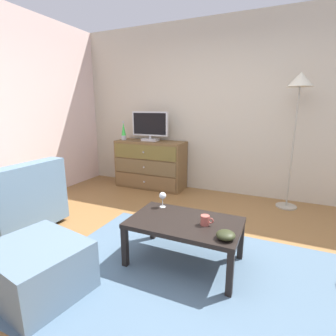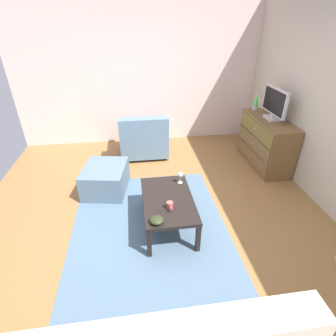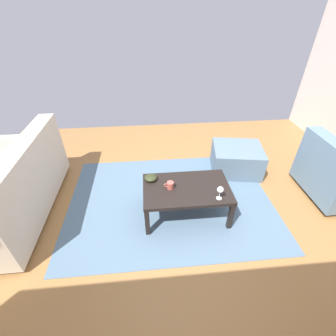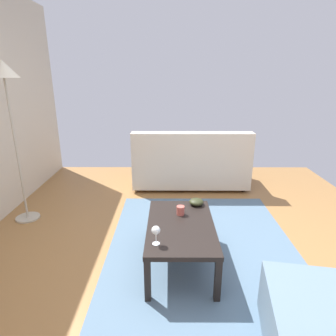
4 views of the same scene
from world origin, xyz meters
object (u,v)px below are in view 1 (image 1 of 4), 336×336
Objects in this scene: wine_glass at (163,196)px; tv at (150,126)px; dresser at (151,164)px; coffee_table at (185,226)px; lava_lamp at (124,132)px; bowl_decorative at (226,235)px; ottoman at (38,268)px; mug at (205,220)px; standing_lamp at (299,93)px; armchair at (17,202)px.

tv is at bearing 121.35° from wine_glass.
coffee_table is at bearing -54.60° from dresser.
lava_lamp is 3.07m from bowl_decorative.
mug is at bearing 36.73° from ottoman.
coffee_table is at bearing 156.29° from bowl_decorative.
ottoman is 0.38× the size of standing_lamp.
wine_glass is at bearing -58.56° from dresser.
coffee_table is (1.35, -1.89, -0.05)m from dresser.
dresser is 0.66× the size of standing_lamp.
mug is 2.27m from standing_lamp.
dresser is 10.66× the size of mug.
armchair is at bearing -175.11° from coffee_table.
wine_glass reaches higher than ottoman.
tv reaches higher than coffee_table.
standing_lamp is at bearing 76.78° from bowl_decorative.
coffee_table is 6.69× the size of bowl_decorative.
lava_lamp is at bearing -172.27° from tv.
armchair is (-0.64, -2.09, -0.76)m from tv.
tv reaches higher than bowl_decorative.
armchair is 0.46× the size of standing_lamp.
wine_glass is at bearing 157.23° from mug.
lava_lamp is at bearing 86.01° from armchair.
wine_glass is 0.09× the size of standing_lamp.
dresser is at bearing 72.55° from armchair.
standing_lamp is (1.19, 1.64, 1.04)m from wine_glass.
coffee_table is 1.41× the size of ottoman.
lava_lamp reaches higher than coffee_table.
bowl_decorative is (0.21, -0.17, -0.01)m from mug.
dresser is 2.75m from ottoman.
tv is 0.95× the size of ottoman.
lava_lamp reaches higher than wine_glass.
dresser reaches higher than armchair.
wine_glass is (-0.32, 0.21, 0.16)m from coffee_table.
mug is at bearing -42.23° from lava_lamp.
dresser is 1.23× the size of coffee_table.
tv is 0.36× the size of standing_lamp.
armchair is 1.22× the size of ottoman.
bowl_decorative reaches higher than coffee_table.
coffee_table is 1.16× the size of armchair.
coffee_table is at bearing 42.26° from ottoman.
standing_lamp is (0.68, 1.85, 1.12)m from mug.
armchair reaches higher than wine_glass.
lava_lamp is at bearing 137.77° from mug.
lava_lamp reaches higher than dresser.
tv is at bearing 7.73° from lava_lamp.
mug is 0.16× the size of ottoman.
bowl_decorative is (0.40, -0.17, 0.08)m from coffee_table.
mug is 1.38m from ottoman.
standing_lamp reaches higher than bowl_decorative.
wine_glass is 1.07× the size of bowl_decorative.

